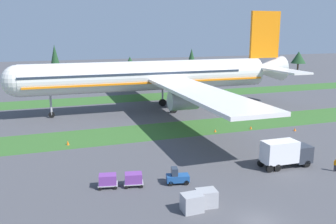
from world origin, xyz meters
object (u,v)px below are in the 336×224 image
object	(u,v)px
cargo_dolly_second	(108,180)
taxiway_marker_3	(215,131)
cargo_dolly_lead	(134,178)
taxiway_marker_0	(251,127)
ground_crew_marshaller	(336,164)
taxiway_marker_2	(295,129)
airliner	(158,75)
uld_container_0	(192,203)
uld_container_1	(206,198)
baggage_tug	(177,177)
catering_truck	(286,153)
taxiway_marker_1	(68,143)

from	to	relation	value
cargo_dolly_second	taxiway_marker_3	distance (m)	27.50
cargo_dolly_lead	taxiway_marker_0	size ratio (longest dim) A/B	4.12
ground_crew_marshaller	taxiway_marker_2	bearing A→B (deg)	-98.59
taxiway_marker_0	ground_crew_marshaller	bearing A→B (deg)	-92.43
taxiway_marker_3	taxiway_marker_2	bearing A→B (deg)	-16.66
airliner	uld_container_0	bearing A→B (deg)	167.00
cargo_dolly_second	uld_container_0	world-z (taller)	uld_container_0
uld_container_0	uld_container_1	xyz separation A→B (m)	(1.81, 0.52, -0.02)
ground_crew_marshaller	taxiway_marker_2	size ratio (longest dim) A/B	3.19
uld_container_1	airliner	bearing A→B (deg)	78.11
baggage_tug	cargo_dolly_second	xyz separation A→B (m)	(-7.76, 1.63, 0.10)
cargo_dolly_second	catering_truck	world-z (taller)	catering_truck
ground_crew_marshaller	uld_container_0	distance (m)	21.45
cargo_dolly_second	taxiway_marker_2	xyz separation A→B (m)	(35.51, 12.56, -0.65)
taxiway_marker_2	taxiway_marker_3	size ratio (longest dim) A/B	1.08
airliner	uld_container_0	xyz separation A→B (m)	(-11.23, -45.23, -6.92)
baggage_tug	ground_crew_marshaller	world-z (taller)	baggage_tug
airliner	uld_container_1	bearing A→B (deg)	169.05
catering_truck	uld_container_1	bearing A→B (deg)	-64.72
taxiway_marker_0	taxiway_marker_2	xyz separation A→B (m)	(6.67, -3.69, -0.03)
catering_truck	uld_container_1	world-z (taller)	catering_truck
airliner	ground_crew_marshaller	xyz separation A→B (m)	(9.94, -41.74, -6.86)
ground_crew_marshaller	taxiway_marker_1	bearing A→B (deg)	-20.90
baggage_tug	taxiway_marker_2	size ratio (longest dim) A/B	5.15
uld_container_0	taxiway_marker_3	bearing A→B (deg)	58.77
cargo_dolly_lead	uld_container_0	size ratio (longest dim) A/B	1.23
cargo_dolly_second	taxiway_marker_3	size ratio (longest dim) A/B	4.87
baggage_tug	taxiway_marker_3	xyz separation A→B (m)	(14.13, 18.27, -0.56)
baggage_tug	taxiway_marker_1	size ratio (longest dim) A/B	4.02
baggage_tug	ground_crew_marshaller	size ratio (longest dim) A/B	1.62
ground_crew_marshaller	taxiway_marker_1	size ratio (longest dim) A/B	2.49
taxiway_marker_2	cargo_dolly_second	bearing A→B (deg)	-160.52
uld_container_1	cargo_dolly_second	bearing A→B (deg)	137.97
cargo_dolly_second	uld_container_1	xyz separation A→B (m)	(8.59, -7.75, -0.05)
uld_container_1	taxiway_marker_3	distance (m)	27.78
baggage_tug	taxiway_marker_0	size ratio (longest dim) A/B	4.71
ground_crew_marshaller	cargo_dolly_lead	bearing A→B (deg)	5.54
airliner	taxiway_marker_2	size ratio (longest dim) A/B	142.42
baggage_tug	taxiway_marker_3	world-z (taller)	baggage_tug
airliner	taxiway_marker_2	world-z (taller)	airliner
airliner	taxiway_marker_3	world-z (taller)	airliner
taxiway_marker_0	taxiway_marker_3	distance (m)	6.97
taxiway_marker_2	taxiway_marker_3	distance (m)	14.22
baggage_tug	uld_container_0	world-z (taller)	baggage_tug
taxiway_marker_0	baggage_tug	bearing A→B (deg)	-139.70
airliner	baggage_tug	size ratio (longest dim) A/B	27.63
airliner	baggage_tug	xyz separation A→B (m)	(-10.26, -38.60, -7.00)
baggage_tug	ground_crew_marshaller	distance (m)	20.44
ground_crew_marshaller	uld_container_0	xyz separation A→B (m)	(-21.16, -3.50, -0.05)
catering_truck	uld_container_0	distance (m)	17.55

